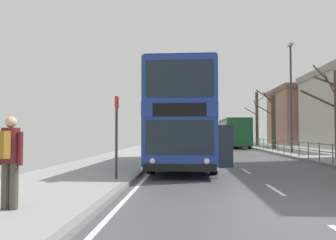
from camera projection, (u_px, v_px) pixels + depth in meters
The scene contains 11 objects.
ground at pixel (271, 208), 7.18m from camera, with size 15.80×140.00×0.20m.
double_decker_bus_main at pixel (184, 119), 16.76m from camera, with size 3.28×10.84×4.32m.
background_bus_far_lane at pixel (234, 132), 38.45m from camera, with size 2.74×9.05×3.18m.
pedestrian_railing_far_kerb at pixel (284, 145), 24.67m from camera, with size 0.05×33.14×0.95m.
pedestrian_with_backpack at pixel (9, 155), 6.57m from camera, with size 0.55×0.57×1.77m.
bus_stop_sign_near at pixel (116, 128), 11.05m from camera, with size 0.08×0.44×2.64m.
street_lamp_far_side at pixel (291, 90), 26.11m from camera, with size 0.28×0.60×8.28m.
bare_tree_far_00 at pixel (273, 120), 32.94m from camera, with size 1.99×2.39×5.77m.
bare_tree_far_01 at pixel (336, 112), 18.33m from camera, with size 1.95×1.15×5.20m.
bare_tree_far_02 at pixel (257, 118), 41.79m from camera, with size 2.17×2.68×6.47m.
background_building_00 at pixel (308, 116), 49.88m from camera, with size 9.45×11.66×8.16m.
Camera 1 is at (-2.46, -7.36, 1.58)m, focal length 36.94 mm.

